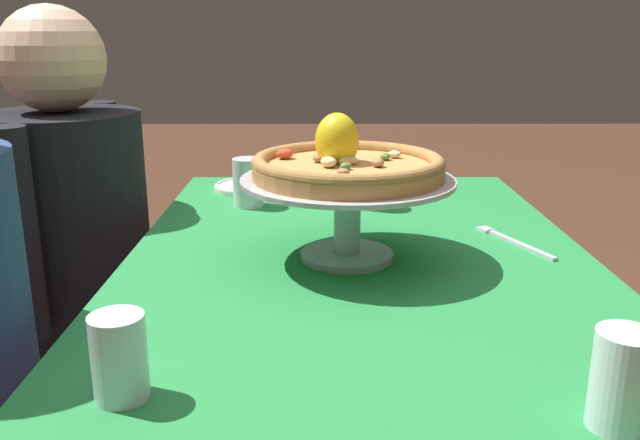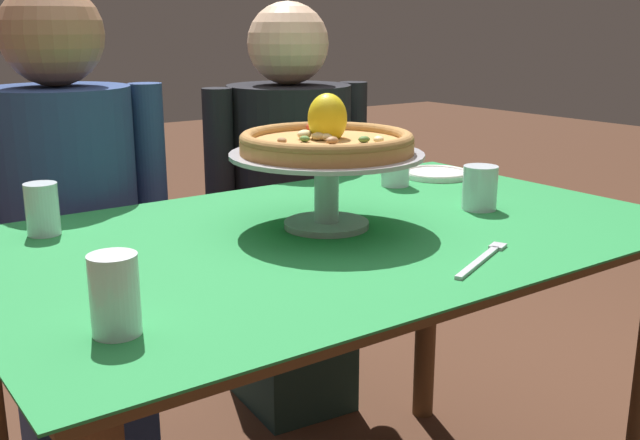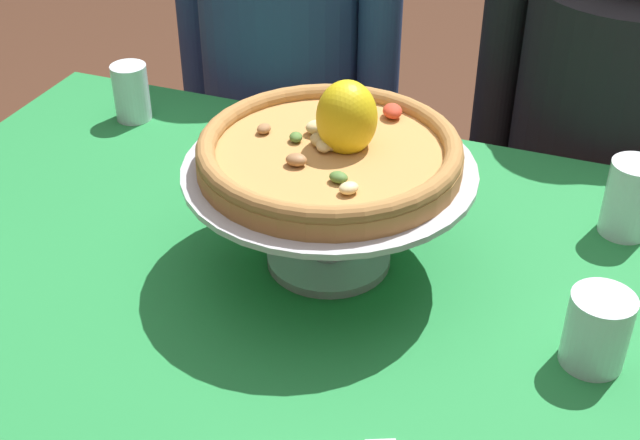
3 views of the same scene
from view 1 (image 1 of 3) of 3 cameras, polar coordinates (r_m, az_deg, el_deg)
The scene contains 10 objects.
dining_table at distance 1.21m, azimuth 3.40°, elevation -8.14°, with size 1.33×0.83×0.74m.
pizza_stand at distance 1.14m, azimuth 2.37°, elevation 1.69°, with size 0.37×0.37×0.15m.
pizza at distance 1.13m, azimuth 2.31°, elevation 4.88°, with size 0.33×0.33×0.11m.
water_glass_side_right at distance 1.50m, azimuth 4.57°, elevation 2.58°, with size 0.07×0.07×0.09m.
water_glass_front_left at distance 0.75m, azimuth 24.54°, elevation -12.96°, with size 0.06×0.06×0.10m.
water_glass_back_right at distance 1.51m, azimuth -6.21°, elevation 2.95°, with size 0.07×0.07×0.11m.
water_glass_back_left at distance 0.76m, azimuth -16.86°, elevation -11.65°, with size 0.06×0.06×0.10m.
side_plate at distance 1.67m, azimuth -6.23°, elevation 2.90°, with size 0.17×0.17×0.02m.
dinner_fork at distance 1.31m, azimuth 16.13°, elevation -1.71°, with size 0.20×0.10×0.01m.
diner_right at distance 1.62m, azimuth -20.27°, elevation -4.87°, with size 0.50×0.37×1.18m.
Camera 1 is at (-1.10, 0.07, 1.13)m, focal length 37.15 mm.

